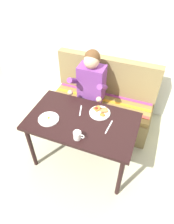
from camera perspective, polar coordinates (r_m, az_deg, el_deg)
The scene contains 10 objects.
ground_plane at distance 2.78m, azimuth -1.14°, elevation -12.89°, with size 8.00×8.00×0.00m, color #B5B697.
back_wall at distance 2.95m, azimuth 8.53°, elevation 22.72°, with size 4.40×0.10×2.60m, color silver.
table at distance 2.28m, azimuth -1.36°, elevation -3.74°, with size 1.20×0.70×0.73m.
couch at distance 3.02m, azimuth 4.20°, elevation 2.05°, with size 1.44×0.56×1.00m.
person at distance 2.66m, azimuth 0.77°, elevation 7.08°, with size 0.45×0.61×1.21m.
plate_breakfast at distance 2.29m, azimuth 3.62°, elevation -0.06°, with size 0.23×0.23×0.05m.
plate_eggs at distance 2.26m, azimuth -10.69°, elevation -1.92°, with size 0.23×0.23×0.04m.
coffee_mug at distance 2.01m, azimuth -2.68°, elevation -6.49°, with size 0.12×0.08×0.09m.
fork at distance 2.32m, azimuth -1.80°, elevation 0.43°, with size 0.01×0.17×0.01m, color silver.
knife at distance 2.15m, azimuth 6.13°, elevation -4.17°, with size 0.01×0.20×0.01m, color silver.
Camera 1 is at (0.61, -1.43, 2.31)m, focal length 32.73 mm.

